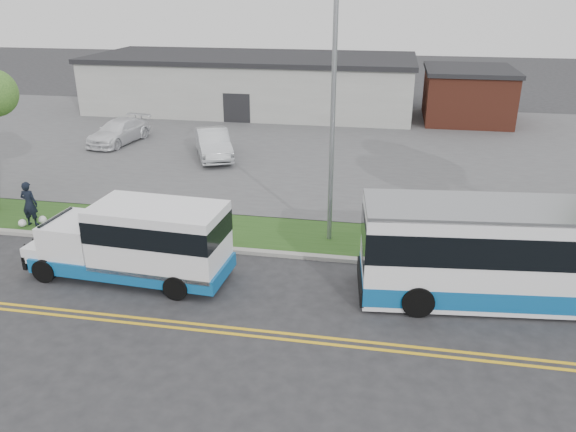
% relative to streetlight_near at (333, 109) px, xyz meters
% --- Properties ---
extents(ground, '(140.00, 140.00, 0.00)m').
position_rel_streetlight_near_xyz_m(ground, '(-3.00, -2.73, -5.23)').
color(ground, '#28282B').
rests_on(ground, ground).
extents(lane_line_north, '(70.00, 0.12, 0.01)m').
position_rel_streetlight_near_xyz_m(lane_line_north, '(-3.00, -6.58, -5.23)').
color(lane_line_north, yellow).
rests_on(lane_line_north, ground).
extents(lane_line_south, '(70.00, 0.12, 0.01)m').
position_rel_streetlight_near_xyz_m(lane_line_south, '(-3.00, -6.88, -5.23)').
color(lane_line_south, yellow).
rests_on(lane_line_south, ground).
extents(curb, '(80.00, 0.30, 0.15)m').
position_rel_streetlight_near_xyz_m(curb, '(-3.00, -1.63, -5.16)').
color(curb, '#9E9B93').
rests_on(curb, ground).
extents(verge, '(80.00, 3.30, 0.10)m').
position_rel_streetlight_near_xyz_m(verge, '(-3.00, 0.17, -5.18)').
color(verge, '#234717').
rests_on(verge, ground).
extents(parking_lot, '(80.00, 25.00, 0.10)m').
position_rel_streetlight_near_xyz_m(parking_lot, '(-3.00, 14.27, -5.18)').
color(parking_lot, '#4C4C4F').
rests_on(parking_lot, ground).
extents(commercial_building, '(25.40, 10.40, 4.35)m').
position_rel_streetlight_near_xyz_m(commercial_building, '(-9.00, 24.27, -3.05)').
color(commercial_building, '#9E9E99').
rests_on(commercial_building, ground).
extents(brick_wing, '(6.30, 7.30, 3.90)m').
position_rel_streetlight_near_xyz_m(brick_wing, '(7.50, 23.27, -3.27)').
color(brick_wing, brown).
rests_on(brick_wing, ground).
extents(streetlight_near, '(0.35, 1.53, 9.50)m').
position_rel_streetlight_near_xyz_m(streetlight_near, '(0.00, 0.00, 0.00)').
color(streetlight_near, gray).
rests_on(streetlight_near, verge).
extents(shuttle_bus, '(7.17, 2.72, 2.70)m').
position_rel_streetlight_near_xyz_m(shuttle_bus, '(-5.91, -4.13, -3.79)').
color(shuttle_bus, '#0D5696').
rests_on(shuttle_bus, ground).
extents(transit_bus, '(11.68, 3.78, 3.19)m').
position_rel_streetlight_near_xyz_m(transit_bus, '(7.14, -3.25, -3.62)').
color(transit_bus, white).
rests_on(transit_bus, ground).
extents(pedestrian, '(0.69, 0.46, 1.90)m').
position_rel_streetlight_near_xyz_m(pedestrian, '(-12.32, -0.83, -4.19)').
color(pedestrian, black).
rests_on(pedestrian, verge).
extents(parked_car_a, '(3.62, 5.27, 1.65)m').
position_rel_streetlight_near_xyz_m(parked_car_a, '(-7.91, 10.17, -4.31)').
color(parked_car_a, silver).
rests_on(parked_car_a, parking_lot).
extents(parked_car_b, '(2.80, 5.27, 1.46)m').
position_rel_streetlight_near_xyz_m(parked_car_b, '(-14.81, 12.29, -4.41)').
color(parked_car_b, white).
rests_on(parked_car_b, parking_lot).
extents(grocery_bag_left, '(0.32, 0.32, 0.32)m').
position_rel_streetlight_near_xyz_m(grocery_bag_left, '(-12.62, -1.08, -4.97)').
color(grocery_bag_left, white).
rests_on(grocery_bag_left, verge).
extents(grocery_bag_right, '(0.32, 0.32, 0.32)m').
position_rel_streetlight_near_xyz_m(grocery_bag_right, '(-12.02, -0.58, -4.97)').
color(grocery_bag_right, white).
rests_on(grocery_bag_right, verge).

